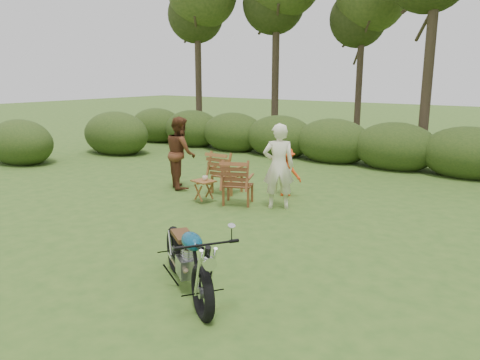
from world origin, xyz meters
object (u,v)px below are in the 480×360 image
Objects in this scene: motorcycle at (188,289)px; adult_b at (182,187)px; cup at (205,178)px; child at (286,196)px; adult_a at (278,208)px; lawn_chair_left at (227,192)px; side_table at (204,191)px; lawn_chair_right at (238,204)px.

adult_b reaches higher than motorcycle.
child is at bearing 52.25° from cup.
adult_a is at bearing 138.28° from motorcycle.
adult_b reaches higher than lawn_chair_left.
motorcycle is 5.17m from child.
adult_a is 1.04m from child.
child is (1.29, 0.56, 0.00)m from lawn_chair_left.
side_table is at bearing -173.02° from adult_b.
child is (2.53, 0.82, 0.00)m from adult_b.
adult_a is at bearing -147.25° from adult_b.
lawn_chair_right is at bearing 27.06° from side_table.
lawn_chair_right is 2.00× the size of side_table.
cup is (0.01, 0.04, 0.30)m from side_table.
adult_a reaches higher than side_table.
side_table is 4.08× the size of cup.
cup is at bearing 93.87° from lawn_chair_left.
lawn_chair_left is (-2.68, 4.42, 0.00)m from motorcycle.
child reaches higher than lawn_chair_right.
cup is at bearing -15.38° from adult_a.
side_table is 0.44× the size of child.
motorcycle is 1.12× the size of adult_a.
side_table is (-2.57, 3.42, 0.25)m from motorcycle.
side_table is 1.68m from adult_a.
motorcycle is at bearing 93.27° from lawn_chair_right.
lawn_chair_left is 1.26m from adult_b.
adult_a is (0.87, 0.24, 0.00)m from lawn_chair_right.
adult_a is (-1.02, 4.01, 0.00)m from motorcycle.
motorcycle is 2.01× the size of lawn_chair_right.
lawn_chair_right is 2.07m from adult_b.
lawn_chair_left is 0.57× the size of adult_b.
cup is 0.07× the size of adult_a.
lawn_chair_left is 8.18× the size of cup.
child is (0.50, 1.21, 0.00)m from lawn_chair_right.
side_table is at bearing -14.00° from adult_a.
side_table is at bearing -98.97° from cup.
lawn_chair_right is 8.16× the size of cup.
adult_b is at bearing -37.79° from adult_a.
motorcycle reaches higher than lawn_chair_right.
adult_b is at bearing 13.49° from child.
cup is (-2.56, 3.47, 0.55)m from motorcycle.
adult_b is (-1.35, 0.74, -0.25)m from side_table.
motorcycle is 4.29m from side_table.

